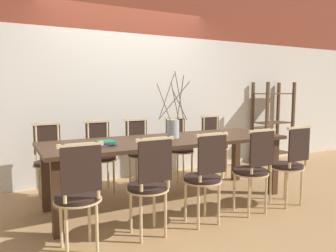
# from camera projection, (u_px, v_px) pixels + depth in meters

# --- Properties ---
(ground_plane) EXTENTS (16.00, 16.00, 0.00)m
(ground_plane) POSITION_uv_depth(u_px,v_px,m) (168.00, 201.00, 3.90)
(ground_plane) COLOR #A87F51
(wall_rear) EXTENTS (12.00, 0.06, 3.20)m
(wall_rear) POSITION_uv_depth(u_px,v_px,m) (128.00, 71.00, 4.84)
(wall_rear) COLOR silver
(wall_rear) RESTS_ON ground_plane
(dining_table) EXTENTS (2.85, 0.94, 0.75)m
(dining_table) POSITION_uv_depth(u_px,v_px,m) (168.00, 146.00, 3.82)
(dining_table) COLOR #422B1C
(dining_table) RESTS_ON ground_plane
(chair_near_leftend) EXTENTS (0.39, 0.39, 0.92)m
(chair_near_leftend) POSITION_uv_depth(u_px,v_px,m) (79.00, 192.00, 2.61)
(chair_near_leftend) COLOR black
(chair_near_leftend) RESTS_ON ground_plane
(chair_near_left) EXTENTS (0.39, 0.39, 0.92)m
(chair_near_left) POSITION_uv_depth(u_px,v_px,m) (150.00, 182.00, 2.90)
(chair_near_left) COLOR black
(chair_near_left) RESTS_ON ground_plane
(chair_near_center) EXTENTS (0.39, 0.39, 0.92)m
(chair_near_center) POSITION_uv_depth(u_px,v_px,m) (205.00, 174.00, 3.18)
(chair_near_center) COLOR black
(chair_near_center) RESTS_ON ground_plane
(chair_near_right) EXTENTS (0.39, 0.39, 0.92)m
(chair_near_right) POSITION_uv_depth(u_px,v_px,m) (254.00, 167.00, 3.46)
(chair_near_right) COLOR black
(chair_near_right) RESTS_ON ground_plane
(chair_near_rightend) EXTENTS (0.39, 0.39, 0.92)m
(chair_near_rightend) POSITION_uv_depth(u_px,v_px,m) (290.00, 162.00, 3.72)
(chair_near_rightend) COLOR black
(chair_near_rightend) RESTS_ON ground_plane
(chair_far_leftend) EXTENTS (0.39, 0.39, 0.92)m
(chair_far_leftend) POSITION_uv_depth(u_px,v_px,m) (49.00, 158.00, 3.94)
(chair_far_leftend) COLOR black
(chair_far_leftend) RESTS_ON ground_plane
(chair_far_left) EXTENTS (0.39, 0.39, 0.92)m
(chair_far_left) POSITION_uv_depth(u_px,v_px,m) (100.00, 153.00, 4.23)
(chair_far_left) COLOR black
(chair_far_left) RESTS_ON ground_plane
(chair_far_center) EXTENTS (0.39, 0.39, 0.92)m
(chair_far_center) POSITION_uv_depth(u_px,v_px,m) (140.00, 149.00, 4.49)
(chair_far_center) COLOR black
(chair_far_center) RESTS_ON ground_plane
(chair_far_right) EXTENTS (0.39, 0.39, 0.92)m
(chair_far_right) POSITION_uv_depth(u_px,v_px,m) (179.00, 146.00, 4.78)
(chair_far_right) COLOR black
(chair_far_right) RESTS_ON ground_plane
(chair_far_rightend) EXTENTS (0.39, 0.39, 0.92)m
(chair_far_rightend) POSITION_uv_depth(u_px,v_px,m) (214.00, 142.00, 5.07)
(chair_far_rightend) COLOR black
(chair_far_rightend) RESTS_ON ground_plane
(vase_centerpiece) EXTENTS (0.42, 0.42, 0.78)m
(vase_centerpiece) POSITION_uv_depth(u_px,v_px,m) (173.00, 127.00, 3.86)
(vase_centerpiece) COLOR #B2BCC1
(vase_centerpiece) RESTS_ON dining_table
(book_stack) EXTENTS (0.23, 0.20, 0.05)m
(book_stack) POSITION_uv_depth(u_px,v_px,m) (105.00, 143.00, 3.36)
(book_stack) COLOR #842D8C
(book_stack) RESTS_ON dining_table
(shelving_rack) EXTENTS (0.68, 0.40, 1.45)m
(shelving_rack) POSITION_uv_depth(u_px,v_px,m) (272.00, 123.00, 5.94)
(shelving_rack) COLOR #513823
(shelving_rack) RESTS_ON ground_plane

